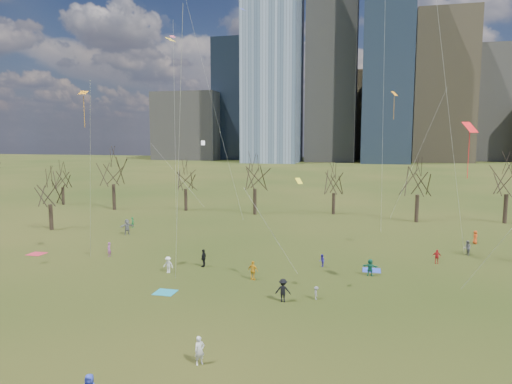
% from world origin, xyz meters
% --- Properties ---
extents(ground, '(500.00, 500.00, 0.00)m').
position_xyz_m(ground, '(0.00, 0.00, 0.00)').
color(ground, black).
rests_on(ground, ground).
extents(downtown_skyline, '(212.50, 78.00, 118.00)m').
position_xyz_m(downtown_skyline, '(-2.43, 210.64, 39.01)').
color(downtown_skyline, slate).
rests_on(downtown_skyline, ground).
extents(bare_tree_row, '(113.04, 29.80, 9.50)m').
position_xyz_m(bare_tree_row, '(-0.09, 37.22, 6.12)').
color(bare_tree_row, black).
rests_on(bare_tree_row, ground).
extents(blanket_teal, '(1.60, 1.50, 0.03)m').
position_xyz_m(blanket_teal, '(-5.11, 3.02, 0.01)').
color(blanket_teal, teal).
rests_on(blanket_teal, ground).
extents(blanket_navy, '(1.60, 1.50, 0.03)m').
position_xyz_m(blanket_navy, '(10.59, 12.97, 0.01)').
color(blanket_navy, blue).
rests_on(blanket_navy, ground).
extents(blanket_crimson, '(1.60, 1.50, 0.03)m').
position_xyz_m(blanket_crimson, '(-23.13, 10.78, 0.01)').
color(blanket_crimson, '#BA2537').
rests_on(blanket_crimson, ground).
extents(person_1, '(0.66, 0.66, 1.55)m').
position_xyz_m(person_1, '(1.53, -7.02, 0.77)').
color(person_1, silver).
rests_on(person_1, ground).
extents(person_3, '(0.48, 0.70, 1.00)m').
position_xyz_m(person_3, '(6.50, 4.30, 0.50)').
color(person_3, slate).
rests_on(person_3, ground).
extents(person_4, '(1.04, 0.67, 1.64)m').
position_xyz_m(person_4, '(0.79, 7.70, 0.82)').
color(person_4, orange).
rests_on(person_4, ground).
extents(person_5, '(1.45, 0.65, 1.51)m').
position_xyz_m(person_5, '(10.44, 11.26, 0.76)').
color(person_5, '#16674A').
rests_on(person_5, ground).
extents(person_7, '(0.37, 0.55, 1.45)m').
position_xyz_m(person_7, '(-15.29, 11.72, 0.73)').
color(person_7, '#92498A').
rests_on(person_7, ground).
extents(person_8, '(0.57, 0.67, 1.19)m').
position_xyz_m(person_8, '(6.08, 13.05, 0.59)').
color(person_8, '#2B2296').
rests_on(person_8, ground).
extents(person_9, '(1.01, 0.64, 1.48)m').
position_xyz_m(person_9, '(-7.08, 7.93, 0.74)').
color(person_9, silver).
rests_on(person_9, ground).
extents(person_10, '(0.81, 0.34, 1.37)m').
position_xyz_m(person_10, '(16.67, 16.77, 0.69)').
color(person_10, red).
rests_on(person_10, ground).
extents(person_11, '(1.72, 1.60, 1.92)m').
position_xyz_m(person_11, '(-18.93, 21.77, 0.96)').
color(person_11, slate).
rests_on(person_11, ground).
extents(person_12, '(0.55, 0.78, 1.52)m').
position_xyz_m(person_12, '(22.10, 26.52, 0.76)').
color(person_12, '#D74A17').
rests_on(person_12, ground).
extents(person_13, '(0.44, 0.58, 1.43)m').
position_xyz_m(person_13, '(-20.34, 25.76, 0.71)').
color(person_13, '#197233').
rests_on(person_13, ground).
extents(person_14, '(0.77, 0.88, 1.53)m').
position_xyz_m(person_14, '(20.17, 20.77, 0.77)').
color(person_14, slate).
rests_on(person_14, ground).
extents(person_15, '(1.17, 0.73, 1.74)m').
position_xyz_m(person_15, '(4.18, 3.22, 0.87)').
color(person_15, black).
rests_on(person_15, ground).
extents(person_16, '(0.47, 1.01, 1.68)m').
position_xyz_m(person_16, '(-4.67, 10.49, 0.84)').
color(person_16, black).
rests_on(person_16, ground).
extents(kites_airborne, '(58.77, 42.96, 35.77)m').
position_xyz_m(kites_airborne, '(4.58, 14.45, 14.47)').
color(kites_airborne, orange).
rests_on(kites_airborne, ground).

